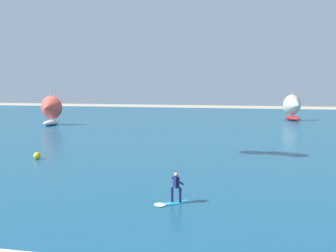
{
  "coord_description": "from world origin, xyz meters",
  "views": [
    {
      "loc": [
        5.32,
        -7.74,
        6.5
      ],
      "look_at": [
        0.38,
        15.0,
        4.02
      ],
      "focal_mm": 43.42,
      "sensor_mm": 36.0,
      "label": 1
    }
  ],
  "objects_px": {
    "sailboat_mid_left": "(295,107)",
    "marker_buoy": "(37,156)",
    "kitesurfer": "(173,193)",
    "sailboat_far_left": "(49,110)"
  },
  "relations": [
    {
      "from": "kitesurfer",
      "to": "sailboat_mid_left",
      "type": "xyz_separation_m",
      "value": [
        10.6,
        50.74,
        1.69
      ]
    },
    {
      "from": "kitesurfer",
      "to": "sailboat_mid_left",
      "type": "bearing_deg",
      "value": 78.2
    },
    {
      "from": "sailboat_mid_left",
      "to": "marker_buoy",
      "type": "relative_size",
      "value": 8.41
    },
    {
      "from": "marker_buoy",
      "to": "kitesurfer",
      "type": "bearing_deg",
      "value": -35.97
    },
    {
      "from": "kitesurfer",
      "to": "sailboat_far_left",
      "type": "xyz_separation_m",
      "value": [
        -26.14,
        34.89,
        1.7
      ]
    },
    {
      "from": "kitesurfer",
      "to": "marker_buoy",
      "type": "distance_m",
      "value": 16.96
    },
    {
      "from": "kitesurfer",
      "to": "sailboat_mid_left",
      "type": "height_order",
      "value": "sailboat_mid_left"
    },
    {
      "from": "sailboat_far_left",
      "to": "sailboat_mid_left",
      "type": "relative_size",
      "value": 1.0
    },
    {
      "from": "sailboat_far_left",
      "to": "marker_buoy",
      "type": "relative_size",
      "value": 8.44
    },
    {
      "from": "sailboat_mid_left",
      "to": "marker_buoy",
      "type": "height_order",
      "value": "sailboat_mid_left"
    }
  ]
}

